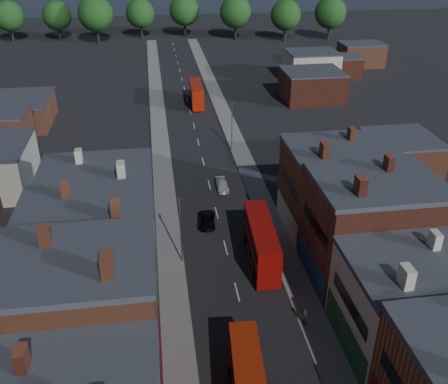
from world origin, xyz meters
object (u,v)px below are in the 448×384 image
object	(u,v)px
bus_2	(196,94)
car_3	(222,185)
ped_3	(305,317)
car_2	(207,220)
bus_1	(261,242)

from	to	relation	value
bus_2	car_3	bearing A→B (deg)	-88.72
ped_3	car_2	bearing A→B (deg)	11.72
car_3	ped_3	world-z (taller)	ped_3
bus_1	bus_2	size ratio (longest dim) A/B	1.07
bus_2	bus_1	bearing A→B (deg)	-86.83
car_3	ped_3	size ratio (longest dim) A/B	2.19
bus_1	ped_3	size ratio (longest dim) A/B	6.19
car_3	ped_3	bearing A→B (deg)	-82.86
car_2	bus_2	bearing A→B (deg)	92.71
ped_3	bus_2	bearing A→B (deg)	-5.21
bus_1	bus_2	xyz separation A→B (m)	(-1.83, 55.16, -0.16)
bus_1	car_2	world-z (taller)	bus_1
bus_1	car_3	bearing A→B (deg)	99.07
car_2	ped_3	distance (m)	20.24
ped_3	bus_1	bearing A→B (deg)	2.02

